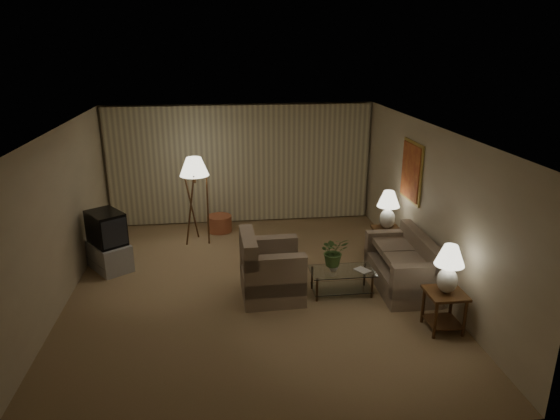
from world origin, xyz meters
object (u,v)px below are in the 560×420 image
object	(u,v)px
floor_lamp	(196,199)
vase	(333,267)
table_lamp_near	(449,265)
coffee_table	(342,278)
ottoman	(220,223)
sofa	(401,267)
side_table_near	(444,304)
side_table_far	(386,238)
tv_cabinet	(109,256)
table_lamp_far	(388,206)
armchair	(272,271)
crt_tv	(106,228)

from	to	relation	value
floor_lamp	vase	bearing A→B (deg)	-48.49
table_lamp_near	coffee_table	distance (m)	1.88
ottoman	sofa	bearing A→B (deg)	-45.28
side_table_near	ottoman	xyz separation A→B (m)	(-3.18, 4.41, -0.23)
side_table_far	tv_cabinet	xyz separation A→B (m)	(-5.20, 0.12, -0.15)
table_lamp_near	ottoman	world-z (taller)	table_lamp_near
sofa	table_lamp_far	world-z (taller)	table_lamp_far
tv_cabinet	floor_lamp	world-z (taller)	floor_lamp
floor_lamp	table_lamp_near	bearing A→B (deg)	-46.55
armchair	table_lamp_far	distance (m)	2.74
armchair	side_table_far	world-z (taller)	armchair
side_table_near	vase	size ratio (longest dim) A/B	4.22
table_lamp_far	tv_cabinet	bearing A→B (deg)	178.70
side_table_far	vase	world-z (taller)	side_table_far
sofa	coffee_table	size ratio (longest dim) A/B	1.60
crt_tv	ottoman	distance (m)	2.71
table_lamp_far	floor_lamp	size ratio (longest dim) A/B	0.41
side_table_far	floor_lamp	distance (m)	3.87
sofa	side_table_far	xyz separation A→B (m)	(0.15, 1.25, 0.04)
ottoman	vase	bearing A→B (deg)	-59.87
table_lamp_far	sofa	bearing A→B (deg)	-96.84
tv_cabinet	vase	size ratio (longest dim) A/B	7.15
sofa	side_table_far	world-z (taller)	sofa
table_lamp_far	tv_cabinet	size ratio (longest dim) A/B	0.72
table_lamp_far	crt_tv	xyz separation A→B (m)	(-5.20, 0.12, -0.24)
ottoman	side_table_near	bearing A→B (deg)	-54.21
table_lamp_far	vase	world-z (taller)	table_lamp_far
sofa	side_table_near	distance (m)	1.36
table_lamp_far	coffee_table	world-z (taller)	table_lamp_far
floor_lamp	side_table_near	bearing A→B (deg)	-46.55
sofa	floor_lamp	distance (m)	4.32
coffee_table	table_lamp_near	bearing A→B (deg)	-46.29
armchair	table_lamp_near	distance (m)	2.76
side_table_far	table_lamp_far	size ratio (longest dim) A/B	0.81
side_table_near	vase	xyz separation A→B (m)	(-1.34, 1.25, 0.08)
table_lamp_near	coffee_table	xyz separation A→B (m)	(-1.19, 1.25, -0.75)
sofa	crt_tv	xyz separation A→B (m)	(-5.05, 1.37, 0.43)
armchair	coffee_table	bearing A→B (deg)	-95.22
crt_tv	floor_lamp	distance (m)	1.93
floor_lamp	coffee_table	bearing A→B (deg)	-46.68
sofa	armchair	distance (m)	2.20
side_table_near	side_table_far	world-z (taller)	same
sofa	coffee_table	bearing A→B (deg)	-83.28
sofa	tv_cabinet	size ratio (longest dim) A/B	1.66
side_table_near	floor_lamp	world-z (taller)	floor_lamp
crt_tv	vase	xyz separation A→B (m)	(3.86, -1.47, -0.31)
side_table_near	side_table_far	distance (m)	2.60
sofa	side_table_near	bearing A→B (deg)	7.60
crt_tv	table_lamp_far	bearing A→B (deg)	53.22
side_table_far	table_lamp_near	xyz separation A→B (m)	(-0.00, -2.60, 0.62)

